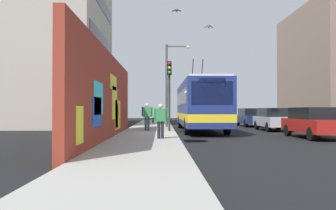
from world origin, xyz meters
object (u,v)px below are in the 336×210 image
object	(u,v)px
parked_car_red	(314,122)
parked_car_navy	(251,117)
city_bus	(200,104)
street_lamp	(169,79)
parked_car_silver	(273,119)
traffic_light	(169,84)
pedestrian_at_curb	(160,118)
pedestrian_midblock	(147,115)

from	to	relation	value
parked_car_red	parked_car_navy	xyz separation A→B (m)	(12.12, -0.00, 0.00)
city_bus	street_lamp	size ratio (longest dim) A/B	1.82
parked_car_silver	traffic_light	xyz separation A→B (m)	(-2.68, 7.35, 2.22)
parked_car_navy	pedestrian_at_curb	bearing A→B (deg)	150.55
parked_car_silver	pedestrian_midblock	bearing A→B (deg)	105.15
pedestrian_midblock	traffic_light	world-z (taller)	traffic_light
pedestrian_at_curb	traffic_light	xyz separation A→B (m)	(5.47, -0.53, 1.99)
city_bus	parked_car_red	distance (m)	7.98
city_bus	pedestrian_at_curb	xyz separation A→B (m)	(-7.80, 2.68, -0.79)
parked_car_navy	traffic_light	world-z (taller)	traffic_light
city_bus	pedestrian_midblock	bearing A→B (deg)	119.76
parked_car_red	parked_car_silver	size ratio (longest dim) A/B	1.09
parked_car_silver	street_lamp	size ratio (longest dim) A/B	0.65
parked_car_red	street_lamp	distance (m)	11.56
street_lamp	parked_car_red	bearing A→B (deg)	-139.69
city_bus	street_lamp	bearing A→B (deg)	38.47
pedestrian_at_curb	traffic_light	size ratio (longest dim) A/B	0.36
street_lamp	parked_car_silver	bearing A→B (deg)	-107.00
parked_car_red	street_lamp	size ratio (longest dim) A/B	0.71
city_bus	parked_car_navy	bearing A→B (deg)	-40.19
parked_car_silver	street_lamp	xyz separation A→B (m)	(2.21, 7.23, 2.97)
city_bus	parked_car_navy	distance (m)	8.12
traffic_light	street_lamp	bearing A→B (deg)	-1.41
parked_car_red	pedestrian_midblock	distance (m)	9.59
city_bus	pedestrian_at_curb	bearing A→B (deg)	161.04
city_bus	parked_car_red	xyz separation A→B (m)	(-5.97, -5.20, -1.02)
parked_car_silver	pedestrian_midblock	xyz separation A→B (m)	(-2.36, 8.73, 0.33)
pedestrian_at_curb	street_lamp	size ratio (longest dim) A/B	0.25
parked_car_red	pedestrian_midblock	xyz separation A→B (m)	(3.95, 8.73, 0.33)
parked_car_red	traffic_light	size ratio (longest dim) A/B	1.04
city_bus	pedestrian_at_curb	size ratio (longest dim) A/B	7.28
parked_car_silver	parked_car_navy	world-z (taller)	same
parked_car_red	parked_car_silver	xyz separation A→B (m)	(6.31, 0.00, -0.00)
city_bus	parked_car_navy	xyz separation A→B (m)	(6.16, -5.20, -1.02)
city_bus	parked_car_silver	size ratio (longest dim) A/B	2.80
pedestrian_midblock	parked_car_silver	bearing A→B (deg)	-74.85
parked_car_red	pedestrian_midblock	world-z (taller)	pedestrian_midblock
parked_car_silver	pedestrian_at_curb	size ratio (longest dim) A/B	2.60
pedestrian_at_curb	parked_car_navy	bearing A→B (deg)	-29.45
parked_car_navy	traffic_light	distance (m)	11.44
parked_car_silver	traffic_light	size ratio (longest dim) A/B	0.95
pedestrian_midblock	city_bus	bearing A→B (deg)	-60.24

